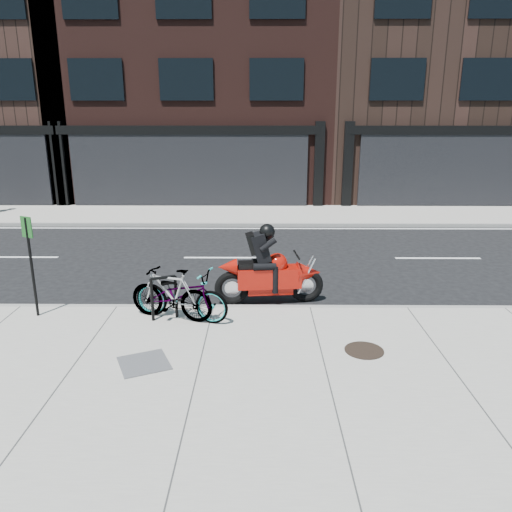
{
  "coord_description": "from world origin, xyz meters",
  "views": [
    {
      "loc": [
        0.97,
        -11.56,
        4.03
      ],
      "look_at": [
        0.87,
        -0.87,
        0.9
      ],
      "focal_mm": 35.0,
      "sensor_mm": 36.0,
      "label": 1
    }
  ],
  "objects_px": {
    "bicycle_front": "(181,294)",
    "utility_grate": "(144,363)",
    "bike_rack": "(164,294)",
    "sign_post": "(31,258)",
    "bicycle_rear": "(171,294)",
    "manhole_cover": "(364,350)",
    "motorcycle": "(274,271)"
  },
  "relations": [
    {
      "from": "bicycle_rear",
      "to": "utility_grate",
      "type": "bearing_deg",
      "value": 13.51
    },
    {
      "from": "utility_grate",
      "to": "sign_post",
      "type": "distance_m",
      "value": 3.4
    },
    {
      "from": "bicycle_rear",
      "to": "manhole_cover",
      "type": "relative_size",
      "value": 2.59
    },
    {
      "from": "bicycle_rear",
      "to": "motorcycle",
      "type": "height_order",
      "value": "motorcycle"
    },
    {
      "from": "bicycle_rear",
      "to": "motorcycle",
      "type": "distance_m",
      "value": 2.34
    },
    {
      "from": "motorcycle",
      "to": "sign_post",
      "type": "xyz_separation_m",
      "value": [
        -4.69,
        -1.06,
        0.6
      ]
    },
    {
      "from": "bicycle_front",
      "to": "motorcycle",
      "type": "xyz_separation_m",
      "value": [
        1.81,
        1.2,
        0.08
      ]
    },
    {
      "from": "motorcycle",
      "to": "sign_post",
      "type": "relative_size",
      "value": 1.19
    },
    {
      "from": "utility_grate",
      "to": "bike_rack",
      "type": "bearing_deg",
      "value": 89.67
    },
    {
      "from": "bike_rack",
      "to": "motorcycle",
      "type": "bearing_deg",
      "value": 29.12
    },
    {
      "from": "bike_rack",
      "to": "sign_post",
      "type": "bearing_deg",
      "value": 176.95
    },
    {
      "from": "manhole_cover",
      "to": "bike_rack",
      "type": "bearing_deg",
      "value": 159.86
    },
    {
      "from": "bike_rack",
      "to": "utility_grate",
      "type": "relative_size",
      "value": 1.16
    },
    {
      "from": "utility_grate",
      "to": "motorcycle",
      "type": "bearing_deg",
      "value": 54.22
    },
    {
      "from": "motorcycle",
      "to": "bicycle_rear",
      "type": "bearing_deg",
      "value": -155.19
    },
    {
      "from": "bicycle_front",
      "to": "bike_rack",
      "type": "bearing_deg",
      "value": 107.48
    },
    {
      "from": "bicycle_front",
      "to": "sign_post",
      "type": "bearing_deg",
      "value": 104.78
    },
    {
      "from": "bicycle_front",
      "to": "utility_grate",
      "type": "relative_size",
      "value": 2.57
    },
    {
      "from": "manhole_cover",
      "to": "sign_post",
      "type": "xyz_separation_m",
      "value": [
        -6.16,
        1.46,
        1.18
      ]
    },
    {
      "from": "bicycle_rear",
      "to": "manhole_cover",
      "type": "height_order",
      "value": "bicycle_rear"
    },
    {
      "from": "manhole_cover",
      "to": "utility_grate",
      "type": "distance_m",
      "value": 3.65
    },
    {
      "from": "sign_post",
      "to": "bicycle_front",
      "type": "bearing_deg",
      "value": 22.26
    },
    {
      "from": "motorcycle",
      "to": "manhole_cover",
      "type": "height_order",
      "value": "motorcycle"
    },
    {
      "from": "bicycle_rear",
      "to": "motorcycle",
      "type": "relative_size",
      "value": 0.72
    },
    {
      "from": "utility_grate",
      "to": "manhole_cover",
      "type": "bearing_deg",
      "value": 7.46
    },
    {
      "from": "bicycle_rear",
      "to": "motorcycle",
      "type": "xyz_separation_m",
      "value": [
        2.01,
        1.2,
        0.07
      ]
    },
    {
      "from": "motorcycle",
      "to": "bicycle_front",
      "type": "bearing_deg",
      "value": -152.54
    },
    {
      "from": "bicycle_front",
      "to": "sign_post",
      "type": "xyz_separation_m",
      "value": [
        -2.88,
        0.14,
        0.68
      ]
    },
    {
      "from": "bicycle_front",
      "to": "utility_grate",
      "type": "xyz_separation_m",
      "value": [
        -0.34,
        -1.8,
        -0.5
      ]
    },
    {
      "from": "bike_rack",
      "to": "motorcycle",
      "type": "distance_m",
      "value": 2.46
    },
    {
      "from": "bicycle_rear",
      "to": "utility_grate",
      "type": "relative_size",
      "value": 2.28
    },
    {
      "from": "bicycle_front",
      "to": "manhole_cover",
      "type": "xyz_separation_m",
      "value": [
        3.28,
        -1.32,
        -0.5
      ]
    }
  ]
}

